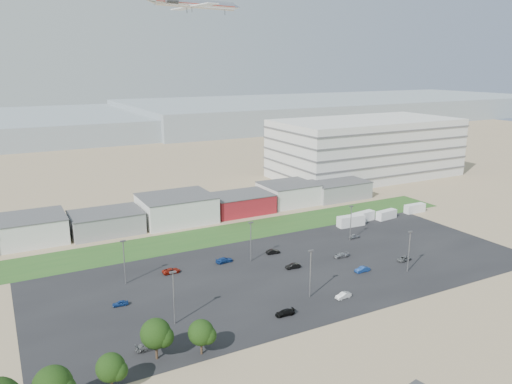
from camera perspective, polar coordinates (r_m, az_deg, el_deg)
ground at (r=103.78m, az=7.75°, el=-13.30°), size 700.00×700.00×0.00m
parking_lot at (r=121.24m, az=4.13°, el=-8.97°), size 120.00×50.00×0.01m
grass_strip at (r=145.46m, az=-4.30°, el=-4.93°), size 160.00×16.00×0.02m
hills_backdrop at (r=402.66m, az=-14.44°, el=7.70°), size 700.00×200.00×9.00m
building_row at (r=156.08m, az=-12.90°, el=-2.38°), size 170.00×20.00×8.00m
parking_garage at (r=225.34m, az=12.41°, el=4.96°), size 80.00×40.00×25.00m
box_trailer_a at (r=155.25m, az=10.79°, el=-3.26°), size 8.90×3.18×3.29m
box_trailer_b at (r=160.90m, az=12.17°, el=-2.76°), size 8.29×3.69×3.00m
box_trailer_c at (r=164.99m, az=14.68°, el=-2.52°), size 7.70×3.27×2.80m
box_trailer_d at (r=174.79m, az=17.69°, el=-1.79°), size 7.59×2.44×2.84m
tree_mid at (r=82.19m, az=-16.27°, el=-18.98°), size 4.70×4.70×7.06m
tree_right at (r=87.74m, az=-11.38°, el=-15.91°), size 5.49×5.49×8.24m
tree_near at (r=88.15m, az=-6.30°, el=-15.95°), size 4.75×4.75×7.13m
lightpole_front_l at (r=97.11m, az=-9.36°, el=-11.87°), size 1.26×0.52×10.67m
lightpole_front_m at (r=106.70m, az=6.22°, el=-9.30°), size 1.24×0.52×10.56m
lightpole_front_r at (r=124.00m, az=17.07°, el=-6.54°), size 1.19×0.50×10.13m
lightpole_back_l at (r=116.21m, az=-14.81°, el=-7.77°), size 1.20×0.50×10.23m
lightpole_back_m at (r=124.80m, az=-0.60°, el=-5.71°), size 1.20×0.50×10.24m
lightpole_back_r at (r=141.87m, az=10.77°, el=-3.52°), size 1.18×0.49×10.04m
airliner at (r=200.04m, az=-6.91°, el=20.58°), size 44.68×33.82×12.08m
parked_car_0 at (r=131.92m, az=16.55°, el=-7.33°), size 4.16×2.32×1.10m
parked_car_1 at (r=122.75m, az=12.05°, el=-8.64°), size 3.93×1.44×1.29m
parked_car_3 at (r=101.10m, az=3.32°, el=-13.60°), size 4.09×1.90×1.16m
parked_car_5 at (r=108.19m, az=-15.25°, el=-12.17°), size 3.30×1.60×1.09m
parked_car_6 at (r=125.76m, az=-3.64°, el=-7.77°), size 4.60×2.18×1.29m
parked_car_7 at (r=122.36m, az=4.24°, el=-8.44°), size 3.79×1.60×1.22m
parked_car_8 at (r=145.15m, az=11.19°, el=-4.98°), size 3.50×1.54×1.17m
parked_car_9 at (r=121.15m, az=-9.66°, el=-8.86°), size 4.33×2.04×1.20m
parked_car_10 at (r=92.29m, az=-12.27°, el=-16.84°), size 4.29×1.74×1.24m
parked_car_11 at (r=131.05m, az=1.95°, el=-6.83°), size 3.79×1.66×1.21m
parked_car_12 at (r=130.60m, az=9.69°, el=-7.12°), size 4.16×2.05×1.16m
parked_car_13 at (r=109.13m, az=9.94°, el=-11.58°), size 3.83×1.68×1.22m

